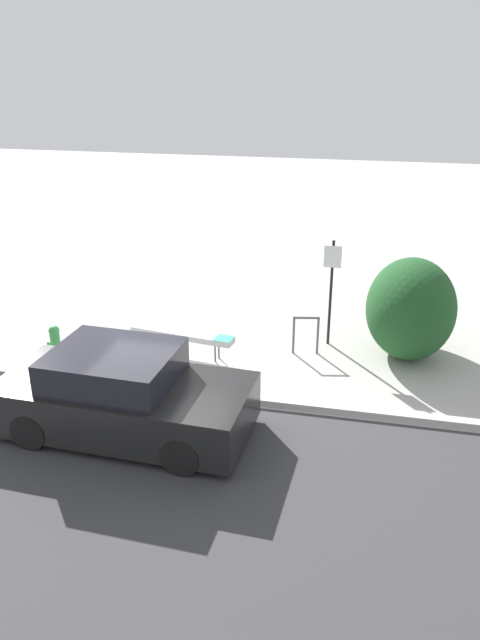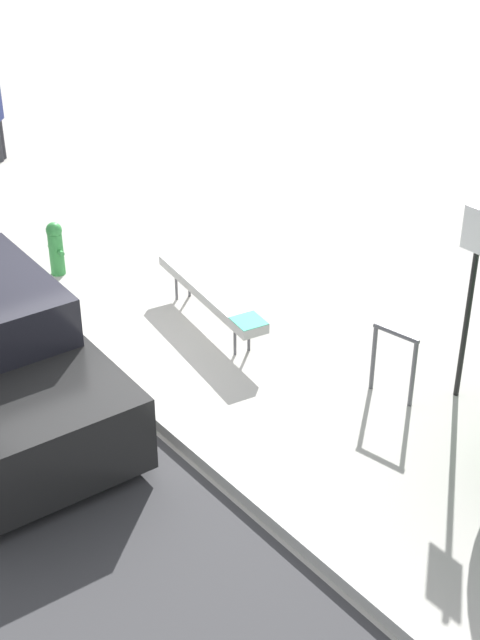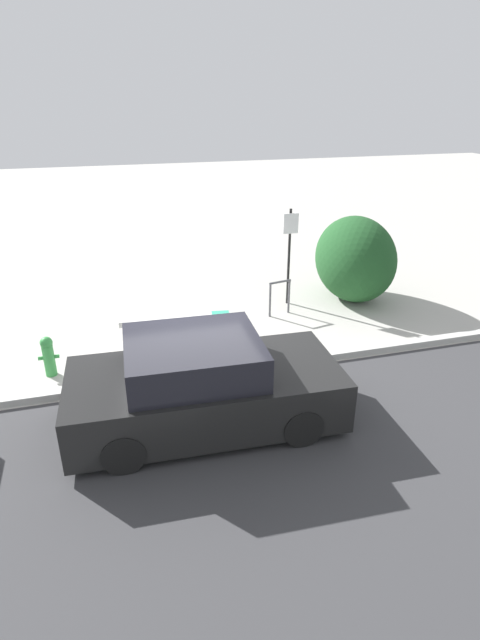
{
  "view_description": "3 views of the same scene",
  "coord_description": "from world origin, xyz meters",
  "views": [
    {
      "loc": [
        3.73,
        -9.55,
        5.7
      ],
      "look_at": [
        1.12,
        2.08,
        0.7
      ],
      "focal_mm": 35.0,
      "sensor_mm": 36.0,
      "label": 1
    },
    {
      "loc": [
        7.8,
        -4.0,
        5.59
      ],
      "look_at": [
        1.48,
        0.95,
        0.98
      ],
      "focal_mm": 50.0,
      "sensor_mm": 36.0,
      "label": 2
    },
    {
      "loc": [
        -1.26,
        -7.67,
        4.68
      ],
      "look_at": [
        0.95,
        0.17,
        0.96
      ],
      "focal_mm": 28.0,
      "sensor_mm": 36.0,
      "label": 3
    }
  ],
  "objects": [
    {
      "name": "bench",
      "position": [
        -0.0,
        1.66,
        0.44
      ],
      "size": [
        2.27,
        0.67,
        0.51
      ],
      "rotation": [
        0.0,
        0.0,
        -0.15
      ],
      "color": "#515156",
      "rests_on": "ground_plane"
    },
    {
      "name": "ground_plane",
      "position": [
        0.0,
        0.0,
        0.0
      ],
      "size": [
        60.0,
        60.0,
        0.0
      ],
      "primitive_type": "plane",
      "color": "#ADAAA3"
    },
    {
      "name": "curb",
      "position": [
        0.0,
        0.0,
        0.07
      ],
      "size": [
        60.0,
        0.2,
        0.13
      ],
      "color": "#B7B7B2",
      "rests_on": "ground_plane"
    },
    {
      "name": "bike_rack",
      "position": [
        2.48,
        2.26,
        0.5
      ],
      "size": [
        0.55,
        0.15,
        0.83
      ],
      "rotation": [
        0.0,
        0.0,
        0.19
      ],
      "color": "#515156",
      "rests_on": "ground_plane"
    },
    {
      "name": "sign_post",
      "position": [
        2.9,
        2.85,
        1.38
      ],
      "size": [
        0.36,
        0.08,
        2.3
      ],
      "color": "black",
      "rests_on": "ground_plane"
    },
    {
      "name": "fire_hydrant",
      "position": [
        -2.43,
        0.82,
        0.41
      ],
      "size": [
        0.36,
        0.22,
        0.77
      ],
      "color": "#338C3F",
      "rests_on": "ground_plane"
    }
  ]
}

